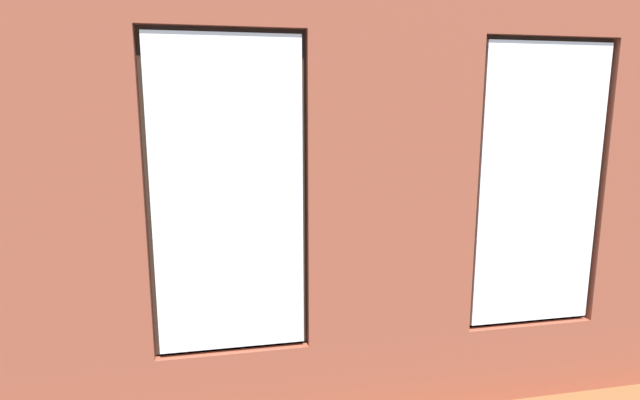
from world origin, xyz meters
The scene contains 17 objects.
ground_plane centered at (0.00, 0.00, -0.05)m, with size 7.23×5.48×0.10m, color brown.
brick_wall_with_windows centered at (0.00, 2.36, 1.51)m, with size 6.63×0.30×3.04m.
couch_by_window centered at (0.19, 1.71, 0.33)m, with size 1.89×0.87×0.80m.
couch_left centered at (-2.61, 0.47, 0.33)m, with size 0.91×1.84×0.80m.
coffee_table centered at (0.25, 0.01, 0.36)m, with size 1.31×0.86×0.41m.
cup_ceramic centered at (0.65, 0.14, 0.45)m, with size 0.07×0.07×0.09m, color silver.
candle_jar centered at (0.15, 0.14, 0.45)m, with size 0.08×0.08×0.09m, color #B7333D.
table_plant_small centered at (0.25, 0.01, 0.52)m, with size 0.14×0.14×0.22m.
remote_black centered at (0.42, -0.09, 0.42)m, with size 0.05×0.17×0.02m, color black.
remote_gray centered at (-0.11, -0.14, 0.42)m, with size 0.05×0.17×0.02m, color #59595B.
media_console centered at (2.96, -0.20, 0.27)m, with size 0.97×0.42×0.53m, color black.
tv_flatscreen centered at (2.96, -0.20, 0.88)m, with size 1.02×0.20×0.70m.
papasan_chair centered at (0.77, -1.28, 0.44)m, with size 1.06×1.06×0.68m.
potted_plant_foreground_right centered at (2.65, -1.69, 0.83)m, with size 0.99×1.01×1.29m.
potted_plant_corner_near_left centered at (-2.75, -1.77, 0.88)m, with size 1.14×1.10×1.44m.
potted_plant_near_tv centered at (2.42, 0.74, 0.69)m, with size 0.94×1.01×1.14m.
potted_plant_mid_room_small centered at (-0.50, -1.08, 0.42)m, with size 0.35×0.35×0.66m.
Camera 1 is at (1.05, 5.33, 2.05)m, focal length 28.00 mm.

